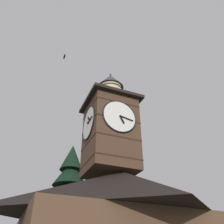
{
  "coord_description": "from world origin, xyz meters",
  "views": [
    {
      "loc": [
        7.89,
        13.97,
        1.52
      ],
      "look_at": [
        1.39,
        -1.5,
        12.28
      ],
      "focal_mm": 39.91,
      "sensor_mm": 36.0,
      "label": 1
    }
  ],
  "objects_px": {
    "clock_tower": "(110,127)",
    "flying_bird_high": "(64,57)",
    "moon": "(103,217)",
    "pine_tree_behind": "(67,217)"
  },
  "relations": [
    {
      "from": "clock_tower",
      "to": "flying_bird_high",
      "type": "xyz_separation_m",
      "value": [
        3.77,
        -3.34,
        9.19
      ]
    },
    {
      "from": "moon",
      "to": "flying_bird_high",
      "type": "relative_size",
      "value": 2.45
    },
    {
      "from": "clock_tower",
      "to": "pine_tree_behind",
      "type": "relative_size",
      "value": 0.77
    },
    {
      "from": "clock_tower",
      "to": "moon",
      "type": "xyz_separation_m",
      "value": [
        -11.37,
        -31.02,
        -0.85
      ]
    },
    {
      "from": "clock_tower",
      "to": "moon",
      "type": "relative_size",
      "value": 5.79
    },
    {
      "from": "clock_tower",
      "to": "pine_tree_behind",
      "type": "height_order",
      "value": "clock_tower"
    },
    {
      "from": "clock_tower",
      "to": "moon",
      "type": "distance_m",
      "value": 33.05
    },
    {
      "from": "clock_tower",
      "to": "moon",
      "type": "height_order",
      "value": "clock_tower"
    },
    {
      "from": "moon",
      "to": "flying_bird_high",
      "type": "xyz_separation_m",
      "value": [
        15.14,
        27.67,
        10.04
      ]
    },
    {
      "from": "moon",
      "to": "flying_bird_high",
      "type": "height_order",
      "value": "flying_bird_high"
    }
  ]
}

